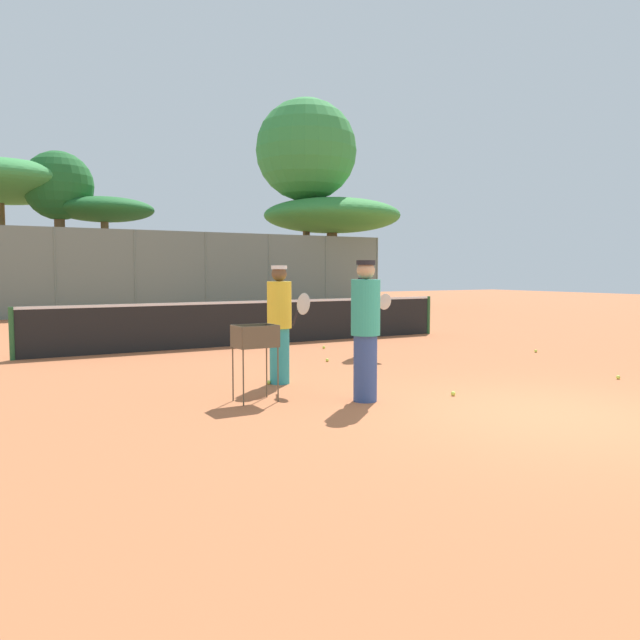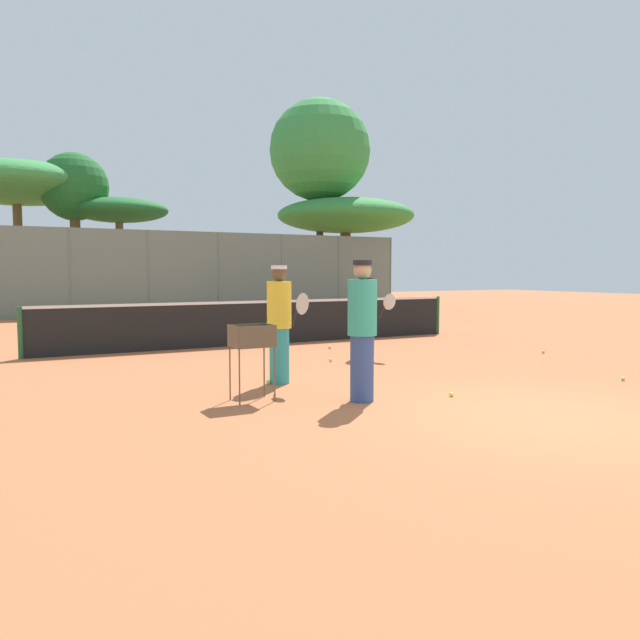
% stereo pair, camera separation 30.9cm
% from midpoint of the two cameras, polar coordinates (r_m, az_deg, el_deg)
% --- Properties ---
extents(ground_plane, '(80.00, 80.00, 0.00)m').
position_cam_midpoint_polar(ground_plane, '(8.22, 19.37, -8.24)').
color(ground_plane, '#B7663D').
extents(tennis_net, '(10.83, 0.10, 1.07)m').
position_cam_midpoint_polar(tennis_net, '(15.21, -6.35, -0.16)').
color(tennis_net, '#26592D').
rests_on(tennis_net, ground_plane).
extents(back_fence, '(24.09, 0.08, 3.47)m').
position_cam_midpoint_polar(back_fence, '(26.43, -16.88, 4.17)').
color(back_fence, slate).
rests_on(back_fence, ground_plane).
extents(tree_1, '(6.95, 6.95, 5.48)m').
position_cam_midpoint_polar(tree_1, '(32.21, 0.83, 9.44)').
color(tree_1, brown).
rests_on(tree_1, ground_plane).
extents(tree_2, '(4.29, 4.29, 5.02)m').
position_cam_midpoint_polar(tree_2, '(29.38, -19.41, 9.39)').
color(tree_2, brown).
rests_on(tree_2, ground_plane).
extents(tree_3, '(5.10, 5.10, 10.45)m').
position_cam_midpoint_polar(tree_3, '(32.62, -1.55, 15.22)').
color(tree_3, brown).
rests_on(tree_3, ground_plane).
extents(tree_4, '(2.89, 2.89, 6.85)m').
position_cam_midpoint_polar(tree_4, '(29.19, -23.09, 11.03)').
color(tree_4, brown).
rests_on(tree_4, ground_plane).
extents(player_white_outfit, '(0.39, 0.93, 1.87)m').
position_cam_midpoint_polar(player_white_outfit, '(9.83, -4.60, -0.25)').
color(player_white_outfit, teal).
rests_on(player_white_outfit, ground_plane).
extents(player_red_cap, '(0.62, 0.85, 1.92)m').
position_cam_midpoint_polar(player_red_cap, '(8.48, 3.14, -0.80)').
color(player_red_cap, '#334C8C').
rests_on(player_red_cap, ground_plane).
extents(player_yellow_shirt, '(0.47, 0.84, 1.64)m').
position_cam_midpoint_polar(player_yellow_shirt, '(13.08, 3.32, 0.42)').
color(player_yellow_shirt, teal).
rests_on(player_yellow_shirt, ground_plane).
extents(ball_cart, '(0.56, 0.41, 1.05)m').
position_cam_midpoint_polar(ball_cart, '(8.52, -7.01, -2.10)').
color(ball_cart, brown).
rests_on(ball_cart, ground_plane).
extents(tennis_ball_0, '(0.07, 0.07, 0.07)m').
position_cam_midpoint_polar(tennis_ball_0, '(12.29, -0.06, -3.68)').
color(tennis_ball_0, '#D1E54C').
rests_on(tennis_ball_0, ground_plane).
extents(tennis_ball_1, '(0.07, 0.07, 0.07)m').
position_cam_midpoint_polar(tennis_ball_1, '(14.43, 18.55, -2.70)').
color(tennis_ball_1, '#D1E54C').
rests_on(tennis_ball_1, ground_plane).
extents(tennis_ball_2, '(0.07, 0.07, 0.07)m').
position_cam_midpoint_polar(tennis_ball_2, '(11.36, 24.91, -4.77)').
color(tennis_ball_2, '#D1E54C').
rests_on(tennis_ball_2, ground_plane).
extents(tennis_ball_3, '(0.07, 0.07, 0.07)m').
position_cam_midpoint_polar(tennis_ball_3, '(14.34, -0.27, -2.52)').
color(tennis_ball_3, '#D1E54C').
rests_on(tennis_ball_3, ground_plane).
extents(tennis_ball_4, '(0.07, 0.07, 0.07)m').
position_cam_midpoint_polar(tennis_ball_4, '(9.88, -5.64, -5.70)').
color(tennis_ball_4, '#D1E54C').
rests_on(tennis_ball_4, ground_plane).
extents(tennis_ball_5, '(0.07, 0.07, 0.07)m').
position_cam_midpoint_polar(tennis_ball_5, '(9.12, 11.13, -6.62)').
color(tennis_ball_5, '#D1E54C').
rests_on(tennis_ball_5, ground_plane).
extents(parked_car, '(4.20, 1.70, 1.60)m').
position_cam_midpoint_polar(parked_car, '(29.43, -15.34, 2.12)').
color(parked_car, '#3F4C8C').
rests_on(parked_car, ground_plane).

